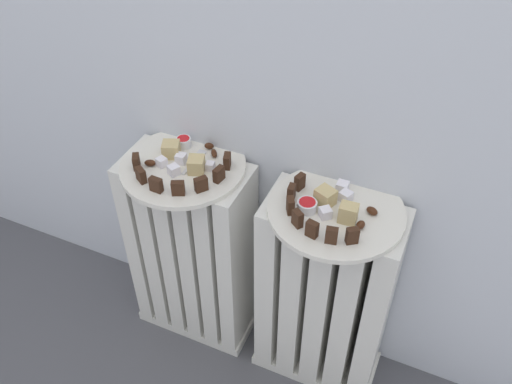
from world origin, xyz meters
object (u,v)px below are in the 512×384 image
(jam_bowl_left, at_px, (184,142))
(jam_bowl_right, at_px, (307,205))
(radiator_left, at_px, (193,253))
(radiator_right, at_px, (324,298))
(plate_right, at_px, (336,211))
(plate_left, at_px, (183,166))
(fork, at_px, (195,160))

(jam_bowl_left, bearing_deg, jam_bowl_right, -14.74)
(radiator_left, relative_size, jam_bowl_left, 16.10)
(radiator_right, relative_size, jam_bowl_right, 13.66)
(radiator_right, height_order, plate_right, plate_right)
(jam_bowl_right, bearing_deg, radiator_right, 27.10)
(jam_bowl_left, bearing_deg, plate_right, -8.82)
(plate_right, bearing_deg, plate_left, 180.00)
(jam_bowl_right, distance_m, fork, 0.31)
(plate_left, distance_m, jam_bowl_right, 0.32)
(plate_right, relative_size, fork, 3.00)
(radiator_left, bearing_deg, jam_bowl_right, -5.21)
(plate_left, height_order, fork, fork)
(fork, bearing_deg, jam_bowl_left, 142.77)
(jam_bowl_right, bearing_deg, plate_left, 174.79)
(jam_bowl_left, relative_size, fork, 0.37)
(radiator_right, height_order, fork, fork)
(jam_bowl_left, height_order, jam_bowl_right, same)
(radiator_left, xyz_separation_m, plate_left, (-0.00, 0.00, 0.31))
(plate_left, height_order, jam_bowl_right, jam_bowl_right)
(radiator_left, height_order, jam_bowl_left, jam_bowl_left)
(radiator_left, relative_size, jam_bowl_right, 13.66)
(plate_right, bearing_deg, fork, 176.20)
(radiator_left, bearing_deg, plate_left, 135.00)
(radiator_left, relative_size, radiator_right, 1.00)
(plate_right, xyz_separation_m, jam_bowl_right, (-0.06, -0.03, 0.02))
(radiator_right, distance_m, jam_bowl_right, 0.33)
(radiator_left, distance_m, plate_left, 0.31)
(radiator_right, distance_m, plate_right, 0.31)
(radiator_right, xyz_separation_m, jam_bowl_right, (-0.06, -0.03, 0.33))
(radiator_left, bearing_deg, radiator_right, 0.00)
(jam_bowl_left, xyz_separation_m, jam_bowl_right, (0.36, -0.09, -0.00))
(radiator_left, xyz_separation_m, jam_bowl_right, (0.32, -0.03, 0.33))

